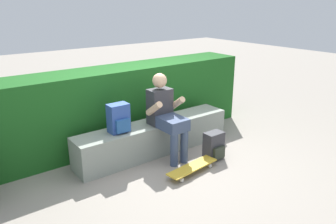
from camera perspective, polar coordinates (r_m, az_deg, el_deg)
The scene contains 7 objects.
ground_plane at distance 4.82m, azimuth 0.43°, elevation -8.47°, with size 24.00×24.00×0.00m, color gray.
bench_main at distance 5.00m, azimuth -2.29°, elevation -4.38°, with size 2.51×0.45×0.48m.
person_skater at distance 4.71m, azimuth -0.38°, elevation -0.22°, with size 0.49×0.62×1.23m.
skateboard_near_person at distance 4.50m, azimuth 4.24°, elevation -9.52°, with size 0.82×0.29×0.09m.
backpack_on_bench at distance 4.55m, azimuth -8.51°, elevation -1.14°, with size 0.28×0.23×0.40m.
backpack_on_ground at distance 4.87m, azimuth 7.96°, elevation -5.82°, with size 0.28×0.23×0.40m.
hedge_row at distance 5.33m, azimuth -9.13°, elevation 1.08°, with size 4.75×0.70×1.22m.
Camera 1 is at (-2.60, -3.40, 2.20)m, focal length 35.23 mm.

